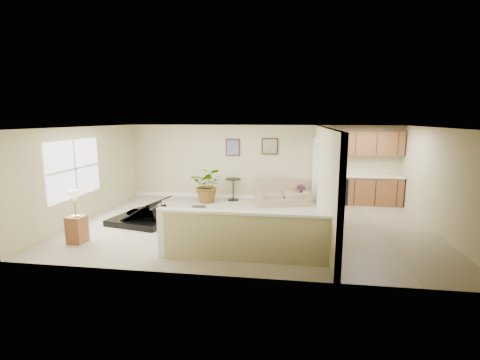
# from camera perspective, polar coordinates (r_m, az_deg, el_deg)

# --- Properties ---
(floor) EXTENTS (9.00, 9.00, 0.00)m
(floor) POSITION_cam_1_polar(r_m,az_deg,el_deg) (9.05, 1.72, -7.39)
(floor) COLOR #C0B296
(floor) RESTS_ON ground
(back_wall) EXTENTS (9.00, 0.04, 2.50)m
(back_wall) POSITION_cam_1_polar(r_m,az_deg,el_deg) (11.71, 3.42, 2.88)
(back_wall) COLOR #C7BC88
(back_wall) RESTS_ON floor
(front_wall) EXTENTS (9.00, 0.04, 2.50)m
(front_wall) POSITION_cam_1_polar(r_m,az_deg,el_deg) (5.85, -1.57, -4.44)
(front_wall) COLOR #C7BC88
(front_wall) RESTS_ON floor
(left_wall) EXTENTS (0.04, 6.00, 2.50)m
(left_wall) POSITION_cam_1_polar(r_m,az_deg,el_deg) (10.28, -24.03, 1.00)
(left_wall) COLOR #C7BC88
(left_wall) RESTS_ON floor
(right_wall) EXTENTS (0.04, 6.00, 2.50)m
(right_wall) POSITION_cam_1_polar(r_m,az_deg,el_deg) (9.39, 30.19, -0.28)
(right_wall) COLOR #C7BC88
(right_wall) RESTS_ON floor
(ceiling) EXTENTS (9.00, 6.00, 0.04)m
(ceiling) POSITION_cam_1_polar(r_m,az_deg,el_deg) (8.63, 1.81, 8.64)
(ceiling) COLOR white
(ceiling) RESTS_ON back_wall
(kitchen_vinyl) EXTENTS (2.70, 6.00, 0.01)m
(kitchen_vinyl) POSITION_cam_1_polar(r_m,az_deg,el_deg) (9.26, 21.66, -7.69)
(kitchen_vinyl) COLOR gray
(kitchen_vinyl) RESTS_ON floor
(interior_partition) EXTENTS (0.18, 5.99, 2.50)m
(interior_partition) POSITION_cam_1_polar(r_m,az_deg,el_deg) (9.00, 13.41, 0.23)
(interior_partition) COLOR #C7BC88
(interior_partition) RESTS_ON floor
(pony_half_wall) EXTENTS (3.42, 0.22, 1.00)m
(pony_half_wall) POSITION_cam_1_polar(r_m,az_deg,el_deg) (6.71, 0.13, -9.03)
(pony_half_wall) COLOR #C7BC88
(pony_half_wall) RESTS_ON floor
(left_window) EXTENTS (0.05, 2.15, 1.45)m
(left_window) POSITION_cam_1_polar(r_m,az_deg,el_deg) (9.83, -25.58, 1.69)
(left_window) COLOR white
(left_window) RESTS_ON left_wall
(wall_art_left) EXTENTS (0.48, 0.04, 0.58)m
(wall_art_left) POSITION_cam_1_polar(r_m,az_deg,el_deg) (11.75, -1.21, 5.37)
(wall_art_left) COLOR #372214
(wall_art_left) RESTS_ON back_wall
(wall_mirror) EXTENTS (0.55, 0.04, 0.55)m
(wall_mirror) POSITION_cam_1_polar(r_m,az_deg,el_deg) (11.60, 4.92, 5.52)
(wall_mirror) COLOR #372214
(wall_mirror) RESTS_ON back_wall
(kitchen_cabinets) EXTENTS (2.36, 0.65, 2.33)m
(kitchen_cabinets) POSITION_cam_1_polar(r_m,az_deg,el_deg) (11.67, 19.09, 0.43)
(kitchen_cabinets) COLOR brown
(kitchen_cabinets) RESTS_ON floor
(piano) EXTENTS (1.96, 1.98, 1.41)m
(piano) POSITION_cam_1_polar(r_m,az_deg,el_deg) (9.59, -15.69, -3.11)
(piano) COLOR black
(piano) RESTS_ON floor
(piano_bench) EXTENTS (0.53, 0.77, 0.47)m
(piano_bench) POSITION_cam_1_polar(r_m,az_deg,el_deg) (8.92, -6.76, -6.15)
(piano_bench) COLOR black
(piano_bench) RESTS_ON floor
(loveseat) EXTENTS (1.88, 1.30, 0.96)m
(loveseat) POSITION_cam_1_polar(r_m,az_deg,el_deg) (11.26, 6.92, -2.04)
(loveseat) COLOR tan
(loveseat) RESTS_ON floor
(accent_table) EXTENTS (0.51, 0.51, 0.74)m
(accent_table) POSITION_cam_1_polar(r_m,az_deg,el_deg) (11.60, -1.14, -1.05)
(accent_table) COLOR black
(accent_table) RESTS_ON floor
(palm_plant) EXTENTS (1.05, 0.91, 1.15)m
(palm_plant) POSITION_cam_1_polar(r_m,az_deg,el_deg) (11.38, -5.26, -0.85)
(palm_plant) COLOR black
(palm_plant) RESTS_ON floor
(small_plant) EXTENTS (0.39, 0.39, 0.60)m
(small_plant) POSITION_cam_1_polar(r_m,az_deg,el_deg) (11.39, 9.91, -2.54)
(small_plant) COLOR black
(small_plant) RESTS_ON floor
(lamp_stand) EXTENTS (0.38, 0.38, 1.19)m
(lamp_stand) POSITION_cam_1_polar(r_m,az_deg,el_deg) (8.48, -25.28, -6.04)
(lamp_stand) COLOR brown
(lamp_stand) RESTS_ON floor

